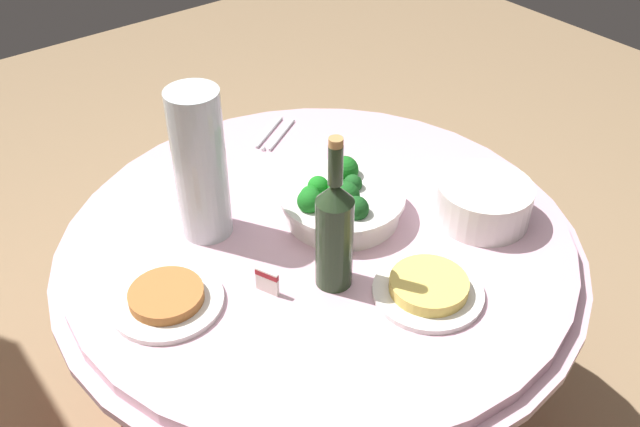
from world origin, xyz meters
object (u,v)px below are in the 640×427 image
object	(u,v)px
plate_stack	(483,202)
food_plate_peanuts	(167,299)
wine_bottle	(334,231)
food_plate_noodles	(428,288)
broccoli_bowl	(341,201)
label_placard_front	(267,280)
decorative_fruit_vase	(201,172)
serving_tongs	(275,135)

from	to	relation	value
plate_stack	food_plate_peanuts	bearing A→B (deg)	74.23
wine_bottle	food_plate_noodles	size ratio (longest dim) A/B	1.53
plate_stack	broccoli_bowl	bearing A→B (deg)	50.54
label_placard_front	food_plate_peanuts	bearing A→B (deg)	61.77
food_plate_noodles	food_plate_peanuts	xyz separation A→B (m)	(0.29, 0.42, -0.00)
label_placard_front	wine_bottle	bearing A→B (deg)	-114.98
label_placard_front	plate_stack	bearing A→B (deg)	-101.13
plate_stack	wine_bottle	xyz separation A→B (m)	(0.04, 0.39, 0.08)
wine_bottle	decorative_fruit_vase	distance (m)	0.32
plate_stack	serving_tongs	xyz separation A→B (m)	(0.57, 0.16, -0.04)
serving_tongs	food_plate_peanuts	size ratio (longest dim) A/B	0.73
food_plate_noodles	label_placard_front	bearing A→B (deg)	50.52
food_plate_peanuts	decorative_fruit_vase	bearing A→B (deg)	-50.43
serving_tongs	wine_bottle	bearing A→B (deg)	156.63
decorative_fruit_vase	food_plate_peanuts	distance (m)	0.27
wine_bottle	decorative_fruit_vase	size ratio (longest dim) A/B	0.99
decorative_fruit_vase	label_placard_front	size ratio (longest dim) A/B	6.18
broccoli_bowl	label_placard_front	size ratio (longest dim) A/B	5.09
plate_stack	serving_tongs	distance (m)	0.60
decorative_fruit_vase	serving_tongs	distance (m)	0.44
broccoli_bowl	plate_stack	size ratio (longest dim) A/B	1.33
plate_stack	food_plate_noodles	xyz separation A→B (m)	(-0.10, 0.27, -0.03)
plate_stack	food_plate_noodles	distance (m)	0.29
wine_bottle	food_plate_noodles	xyz separation A→B (m)	(-0.14, -0.12, -0.11)
food_plate_peanuts	food_plate_noodles	bearing A→B (deg)	-125.19
wine_bottle	decorative_fruit_vase	world-z (taller)	decorative_fruit_vase
food_plate_peanuts	label_placard_front	xyz separation A→B (m)	(-0.09, -0.17, 0.02)
wine_bottle	serving_tongs	bearing A→B (deg)	-23.37
broccoli_bowl	label_placard_front	xyz separation A→B (m)	(-0.10, 0.27, -0.01)
plate_stack	label_placard_front	bearing A→B (deg)	78.87
broccoli_bowl	food_plate_peanuts	xyz separation A→B (m)	(-0.01, 0.44, -0.03)
broccoli_bowl	label_placard_front	distance (m)	0.29
plate_stack	wine_bottle	distance (m)	0.40
decorative_fruit_vase	food_plate_peanuts	bearing A→B (deg)	129.57
food_plate_noodles	food_plate_peanuts	bearing A→B (deg)	54.81
decorative_fruit_vase	serving_tongs	world-z (taller)	decorative_fruit_vase
plate_stack	food_plate_noodles	size ratio (longest dim) A/B	0.95
broccoli_bowl	wine_bottle	xyz separation A→B (m)	(-0.16, 0.15, 0.09)
wine_bottle	serving_tongs	distance (m)	0.59
plate_stack	decorative_fruit_vase	distance (m)	0.62
food_plate_noodles	plate_stack	bearing A→B (deg)	-69.50
food_plate_noodles	food_plate_peanuts	size ratio (longest dim) A/B	1.00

